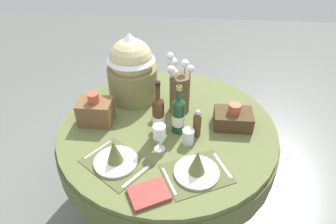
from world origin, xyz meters
name	(u,v)px	position (x,y,z in m)	size (l,w,h in m)	color
ground	(168,198)	(0.00, 0.00, 0.00)	(8.00, 8.00, 0.00)	slate
dining_table	(168,141)	(0.00, 0.00, 0.60)	(1.40, 1.40, 0.73)	#5B6638
place_setting_left	(115,157)	(-0.25, -0.35, 0.78)	(0.43, 0.41, 0.16)	#4E562F
place_setting_right	(197,168)	(0.19, -0.39, 0.78)	(0.42, 0.38, 0.16)	#4E562F
flower_vase	(179,89)	(0.06, 0.17, 0.90)	(0.18, 0.22, 0.38)	brown
wine_bottle_left	(158,116)	(-0.05, -0.09, 0.87)	(0.07, 0.07, 0.37)	#422814
wine_bottle_centre	(178,115)	(0.07, -0.05, 0.86)	(0.08, 0.08, 0.32)	#194223
wine_glass_left	(159,133)	(-0.03, -0.22, 0.86)	(0.07, 0.07, 0.17)	silver
tumbler_near_left	(188,136)	(0.13, -0.15, 0.78)	(0.07, 0.07, 0.10)	silver
pepper_mill	(197,124)	(0.18, -0.08, 0.82)	(0.05, 0.05, 0.19)	brown
book_on_table	(149,194)	(-0.04, -0.55, 0.74)	(0.19, 0.14, 0.02)	#99332D
gift_tub_back_left	(132,65)	(-0.27, 0.31, 0.98)	(0.34, 0.34, 0.48)	olive
woven_basket_side_left	(96,111)	(-0.45, 0.00, 0.82)	(0.21, 0.15, 0.21)	brown
woven_basket_side_right	(233,118)	(0.41, 0.04, 0.79)	(0.24, 0.17, 0.16)	#47331E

